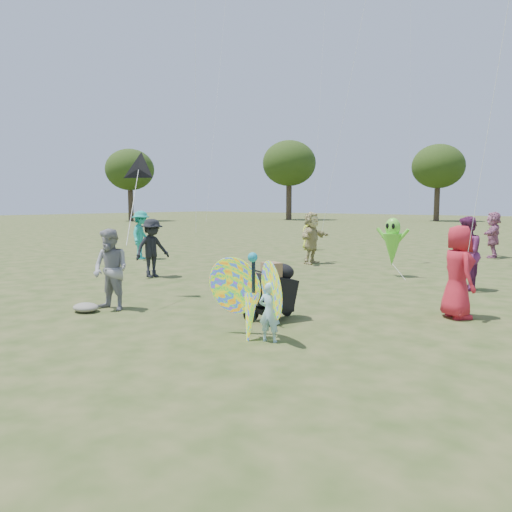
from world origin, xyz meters
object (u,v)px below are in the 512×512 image
(crowd_g, at_px, (309,233))
(child_girl, at_px, (269,312))
(alien_kite, at_px, (392,244))
(crowd_j, at_px, (493,235))
(crowd_a, at_px, (458,272))
(jogging_stroller, at_px, (274,287))
(crowd_e, at_px, (466,254))
(crowd_d, at_px, (312,238))
(adult_man, at_px, (111,270))
(crowd_i, at_px, (141,235))
(crowd_b, at_px, (152,248))
(butterfly_kite, at_px, (252,297))

(crowd_g, bearing_deg, child_girl, -118.57)
(alien_kite, bearing_deg, crowd_j, 82.21)
(crowd_a, bearing_deg, jogging_stroller, 87.67)
(crowd_e, height_order, crowd_g, crowd_e)
(crowd_d, bearing_deg, adult_man, -177.88)
(jogging_stroller, height_order, alien_kite, alien_kite)
(alien_kite, bearing_deg, crowd_e, -23.88)
(crowd_d, height_order, crowd_i, crowd_i)
(crowd_b, bearing_deg, crowd_g, 11.51)
(crowd_a, height_order, crowd_e, crowd_e)
(child_girl, bearing_deg, butterfly_kite, -15.11)
(crowd_b, relative_size, crowd_e, 0.93)
(crowd_a, distance_m, butterfly_kite, 4.14)
(crowd_g, bearing_deg, crowd_a, -104.44)
(crowd_i, height_order, butterfly_kite, crowd_i)
(crowd_b, xyz_separation_m, butterfly_kite, (6.47, -3.29, -0.18))
(adult_man, bearing_deg, crowd_b, 121.61)
(crowd_i, bearing_deg, adult_man, -161.58)
(crowd_b, distance_m, crowd_i, 4.88)
(adult_man, distance_m, crowd_d, 9.18)
(crowd_b, bearing_deg, alien_kite, -44.38)
(child_girl, relative_size, jogging_stroller, 0.83)
(crowd_i, xyz_separation_m, butterfly_kite, (10.49, -6.06, -0.26))
(adult_man, xyz_separation_m, alien_kite, (2.51, 7.96, 0.14))
(crowd_j, xyz_separation_m, jogging_stroller, (-0.42, -13.86, -0.30))
(crowd_d, height_order, crowd_j, crowd_d)
(child_girl, xyz_separation_m, crowd_d, (-4.94, 8.94, 0.45))
(child_girl, bearing_deg, crowd_d, -79.34)
(adult_man, height_order, crowd_d, crowd_d)
(crowd_e, xyz_separation_m, alien_kite, (-2.38, 1.05, 0.05))
(crowd_e, bearing_deg, jogging_stroller, -28.79)
(crowd_g, xyz_separation_m, crowd_i, (-3.03, -7.18, 0.15))
(crowd_e, bearing_deg, crowd_j, 178.76)
(crowd_d, height_order, butterfly_kite, crowd_d)
(crowd_g, distance_m, butterfly_kite, 15.19)
(butterfly_kite, bearing_deg, crowd_e, 78.82)
(jogging_stroller, bearing_deg, butterfly_kite, -44.23)
(butterfly_kite, bearing_deg, crowd_j, 90.18)
(adult_man, distance_m, jogging_stroller, 3.40)
(crowd_a, relative_size, crowd_e, 0.95)
(child_girl, relative_size, adult_man, 0.57)
(child_girl, relative_size, crowd_e, 0.51)
(child_girl, relative_size, crowd_g, 0.61)
(adult_man, xyz_separation_m, crowd_d, (-1.03, 9.12, 0.10))
(crowd_g, height_order, crowd_j, crowd_j)
(crowd_e, xyz_separation_m, butterfly_kite, (-1.33, -6.75, -0.25))
(child_girl, bearing_deg, crowd_a, -134.88)
(crowd_a, height_order, crowd_i, crowd_i)
(crowd_b, relative_size, crowd_g, 1.10)
(crowd_i, xyz_separation_m, alien_kite, (9.44, 1.74, 0.04))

